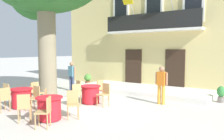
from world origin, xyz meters
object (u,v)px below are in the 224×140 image
at_px(cafe_chair_near_tree_1, 34,96).
at_px(cafe_chair_front_2, 45,110).
at_px(cafe_chair_near_tree_2, 36,91).
at_px(cafe_chair_middle_2, 104,93).
at_px(cafe_table_middle, 91,94).
at_px(cafe_chair_front_0, 49,99).
at_px(cafe_table_front, 49,108).
at_px(cafe_chair_front_3, 73,102).
at_px(cafe_chair_middle_0, 81,89).
at_px(cafe_table_near_tree, 22,98).
at_px(cafe_chair_middle_1, 75,93).
at_px(cafe_chair_near_tree_0, 4,98).
at_px(ground_planter_right, 221,93).
at_px(ground_planter_left, 88,79).
at_px(cafe_chair_near_tree_3, 9,93).
at_px(pedestrian_near_entrance, 161,83).
at_px(cafe_chair_front_1, 24,106).
at_px(pedestrian_mid_plaza, 72,75).
at_px(cafe_chair_middle_3, 102,89).

relative_size(cafe_chair_near_tree_1, cafe_chair_front_2, 1.00).
xyz_separation_m(cafe_chair_near_tree_2, cafe_chair_middle_2, (2.59, 1.30, 0.00)).
relative_size(cafe_table_middle, cafe_chair_front_0, 0.95).
bearing_deg(cafe_table_middle, cafe_chair_near_tree_1, -116.19).
bearing_deg(cafe_table_front, cafe_chair_front_3, 51.93).
bearing_deg(cafe_chair_middle_2, cafe_chair_middle_0, 171.10).
bearing_deg(cafe_chair_middle_2, cafe_table_near_tree, -140.83).
height_order(cafe_table_middle, cafe_chair_front_0, cafe_chair_front_0).
distance_m(cafe_chair_near_tree_2, cafe_chair_middle_1, 1.76).
distance_m(cafe_chair_near_tree_0, ground_planter_right, 8.79).
bearing_deg(cafe_table_middle, ground_planter_left, 131.38).
height_order(cafe_chair_middle_1, ground_planter_right, cafe_chair_middle_1).
height_order(cafe_chair_near_tree_3, ground_planter_left, cafe_chair_near_tree_3).
distance_m(cafe_chair_near_tree_1, cafe_chair_middle_0, 2.28).
bearing_deg(cafe_table_front, pedestrian_near_entrance, 62.05).
relative_size(cafe_chair_front_0, cafe_chair_front_3, 1.00).
relative_size(cafe_chair_front_0, pedestrian_near_entrance, 0.57).
relative_size(cafe_chair_middle_2, cafe_chair_front_0, 1.00).
relative_size(cafe_chair_near_tree_0, cafe_chair_middle_0, 1.00).
height_order(cafe_chair_near_tree_3, cafe_chair_front_1, same).
height_order(cafe_table_middle, cafe_chair_middle_0, cafe_chair_middle_0).
bearing_deg(cafe_chair_near_tree_0, cafe_chair_front_1, -11.05).
distance_m(cafe_chair_near_tree_2, pedestrian_mid_plaza, 3.17).
height_order(cafe_chair_front_0, cafe_chair_front_1, same).
xyz_separation_m(cafe_chair_middle_2, cafe_chair_front_3, (0.11, -1.93, 0.00)).
distance_m(cafe_chair_near_tree_3, cafe_chair_front_1, 2.67).
distance_m(cafe_chair_near_tree_0, cafe_chair_middle_3, 4.01).
distance_m(cafe_chair_near_tree_1, cafe_chair_front_3, 1.88).
relative_size(cafe_table_front, ground_planter_left, 1.17).
relative_size(cafe_chair_front_2, pedestrian_near_entrance, 0.57).
xyz_separation_m(cafe_chair_middle_0, pedestrian_mid_plaza, (-1.97, 1.49, 0.38)).
xyz_separation_m(cafe_chair_middle_3, pedestrian_mid_plaza, (-2.74, 0.93, 0.38)).
distance_m(cafe_chair_near_tree_0, cafe_chair_middle_2, 3.75).
relative_size(cafe_table_near_tree, cafe_chair_near_tree_3, 0.95).
bearing_deg(cafe_chair_front_1, cafe_chair_near_tree_2, 134.28).
xyz_separation_m(cafe_table_middle, pedestrian_near_entrance, (2.56, 1.51, 0.50)).
bearing_deg(pedestrian_mid_plaza, cafe_chair_front_0, -56.23).
height_order(cafe_chair_middle_0, cafe_chair_front_1, same).
distance_m(cafe_table_front, ground_planter_left, 7.21).
bearing_deg(cafe_chair_front_3, cafe_chair_near_tree_0, -161.27).
bearing_deg(pedestrian_near_entrance, cafe_chair_near_tree_3, -144.07).
relative_size(cafe_chair_middle_2, cafe_chair_middle_3, 1.00).
xyz_separation_m(cafe_table_front, ground_planter_right, (4.19, 5.85, -0.00)).
distance_m(cafe_chair_near_tree_2, cafe_chair_middle_3, 2.81).
bearing_deg(cafe_chair_near_tree_2, cafe_chair_near_tree_3, -129.79).
bearing_deg(cafe_chair_near_tree_0, ground_planter_right, 44.19).
bearing_deg(cafe_chair_middle_1, pedestrian_mid_plaza, 136.19).
xyz_separation_m(cafe_chair_near_tree_0, cafe_chair_front_3, (2.59, 0.88, 0.00)).
distance_m(cafe_table_near_tree, ground_planter_left, 5.95).
height_order(cafe_table_near_tree, cafe_chair_front_2, cafe_chair_front_2).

